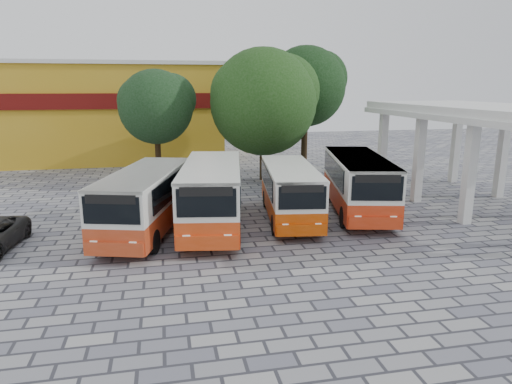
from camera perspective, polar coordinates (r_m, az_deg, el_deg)
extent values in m
plane|color=slate|center=(18.75, 8.03, -6.93)|extent=(90.00, 90.00, 0.00)
cube|color=silver|center=(30.66, 15.54, 5.40)|extent=(0.45, 0.45, 5.00)
cube|color=silver|center=(33.40, 23.71, 5.37)|extent=(0.45, 0.45, 5.00)
cube|color=silver|center=(26.41, 27.60, 9.10)|extent=(6.60, 15.60, 0.40)
cube|color=silver|center=(26.43, 27.51, 8.35)|extent=(6.80, 15.80, 0.30)
cube|color=#B78A19|center=(42.90, -18.46, 9.32)|extent=(20.00, 10.00, 8.00)
cube|color=#590C0A|center=(37.79, -19.47, 10.63)|extent=(20.00, 0.20, 1.20)
cube|color=silver|center=(42.87, -18.88, 14.85)|extent=(20.40, 10.40, 0.30)
cube|color=#B93916|center=(20.73, -13.52, -2.67)|extent=(4.32, 8.02, 1.01)
cube|color=silver|center=(20.44, -13.70, 0.59)|extent=(4.32, 8.02, 1.41)
cube|color=silver|center=(20.32, -13.80, 2.38)|extent=(4.36, 8.04, 0.12)
cube|color=black|center=(20.52, -16.97, 0.48)|extent=(1.78, 6.11, 1.01)
cube|color=black|center=(20.43, -10.41, 0.78)|extent=(1.78, 6.11, 1.01)
cube|color=black|center=(16.69, -14.10, -2.20)|extent=(2.00, 0.61, 1.01)
cube|color=black|center=(16.59, -14.18, -0.85)|extent=(1.77, 0.56, 0.33)
cylinder|color=black|center=(18.54, -16.89, -6.05)|extent=(0.27, 0.96, 0.96)
cylinder|color=black|center=(18.44, -10.43, -5.78)|extent=(0.27, 0.96, 0.96)
cylinder|color=black|center=(23.31, -15.85, -2.05)|extent=(0.27, 0.96, 0.96)
cylinder|color=black|center=(23.23, -10.74, -1.82)|extent=(0.27, 0.96, 0.96)
cube|color=red|center=(21.01, -5.46, -2.00)|extent=(3.70, 8.45, 1.07)
cube|color=silver|center=(20.71, -5.53, 1.44)|extent=(3.70, 8.45, 1.50)
cube|color=silver|center=(20.58, -5.58, 3.32)|extent=(3.75, 8.46, 0.12)
cube|color=black|center=(20.62, -8.98, 1.33)|extent=(1.11, 6.66, 1.07)
cube|color=black|center=(20.87, -2.13, 1.63)|extent=(1.11, 6.66, 1.07)
cube|color=black|center=(16.73, -4.01, -1.32)|extent=(2.18, 0.39, 1.07)
cube|color=black|center=(16.63, -4.04, 0.11)|extent=(1.93, 0.36, 0.35)
cylinder|color=black|center=(18.51, -7.93, -5.52)|extent=(0.29, 1.02, 1.02)
cylinder|color=black|center=(18.76, -1.17, -5.13)|extent=(0.29, 1.02, 1.02)
cylinder|color=black|center=(23.59, -8.80, -1.44)|extent=(0.29, 1.02, 1.02)
cylinder|color=black|center=(23.79, -3.50, -1.18)|extent=(0.29, 1.02, 1.02)
cube|color=#BD3B00|center=(22.27, 4.24, -1.38)|extent=(3.16, 7.47, 0.95)
cube|color=silver|center=(22.01, 4.29, 1.50)|extent=(3.16, 7.47, 1.33)
cube|color=silver|center=(21.89, 4.32, 3.06)|extent=(3.20, 7.48, 0.11)
cube|color=black|center=(21.73, 1.49, 1.42)|extent=(0.88, 5.92, 0.95)
cube|color=black|center=(22.33, 7.03, 1.64)|extent=(0.88, 5.92, 0.95)
cube|color=black|center=(18.62, 7.34, -0.70)|extent=(1.93, 0.32, 0.95)
cube|color=black|center=(18.53, 7.38, 0.44)|extent=(1.71, 0.30, 0.31)
cylinder|color=black|center=(19.94, 3.35, -4.21)|extent=(0.25, 0.91, 0.91)
cylinder|color=black|center=(20.51, 8.65, -3.84)|extent=(0.25, 0.91, 0.91)
cylinder|color=black|center=(24.34, 0.51, -0.97)|extent=(0.25, 0.91, 0.91)
cylinder|color=black|center=(24.81, 4.93, -0.74)|extent=(0.25, 0.91, 0.91)
cube|color=red|center=(23.90, 12.54, -0.43)|extent=(4.14, 8.36, 1.05)
cube|color=silver|center=(23.64, 12.69, 2.55)|extent=(4.14, 8.36, 1.47)
cube|color=silver|center=(23.53, 12.78, 4.17)|extent=(4.19, 8.37, 0.12)
cube|color=black|center=(23.17, 9.93, 2.50)|extent=(1.53, 6.46, 1.05)
cube|color=black|center=(24.16, 15.35, 2.66)|extent=(1.53, 6.46, 1.05)
cube|color=black|center=(20.11, 17.36, 0.46)|extent=(2.11, 0.53, 1.05)
cube|color=black|center=(20.03, 17.44, 1.64)|extent=(1.87, 0.48, 0.34)
cylinder|color=black|center=(21.28, 12.66, -3.25)|extent=(0.28, 1.00, 1.00)
cylinder|color=black|center=(22.24, 17.76, -2.86)|extent=(0.28, 1.00, 1.00)
cylinder|color=black|center=(25.95, 7.99, -0.09)|extent=(0.28, 1.00, 1.00)
cylinder|color=black|center=(26.74, 12.37, 0.13)|extent=(0.28, 1.00, 1.00)
cylinder|color=#2F2010|center=(31.51, -12.12, 4.47)|extent=(0.39, 0.39, 3.57)
sphere|color=black|center=(31.20, -12.41, 10.35)|extent=(4.89, 4.89, 4.89)
sphere|color=black|center=(31.49, -10.64, 11.35)|extent=(3.42, 3.42, 3.42)
sphere|color=black|center=(31.01, -14.05, 10.93)|extent=(3.18, 3.18, 3.18)
cylinder|color=#322516|center=(31.43, 0.89, 5.21)|extent=(0.49, 0.49, 4.08)
sphere|color=#16390C|center=(31.15, 0.91, 11.19)|extent=(7.16, 7.16, 7.16)
sphere|color=#16390C|center=(31.76, 3.38, 12.50)|extent=(5.01, 5.01, 5.01)
sphere|color=#16390C|center=(30.69, -1.34, 12.16)|extent=(4.66, 4.66, 4.66)
cylinder|color=black|center=(34.72, 6.05, 6.20)|extent=(0.47, 0.47, 4.44)
sphere|color=black|center=(34.46, 6.22, 12.98)|extent=(5.86, 5.86, 5.86)
sphere|color=black|center=(35.12, 7.97, 13.89)|extent=(4.10, 4.10, 4.10)
sphere|color=black|center=(33.98, 4.65, 13.75)|extent=(3.81, 3.81, 3.81)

